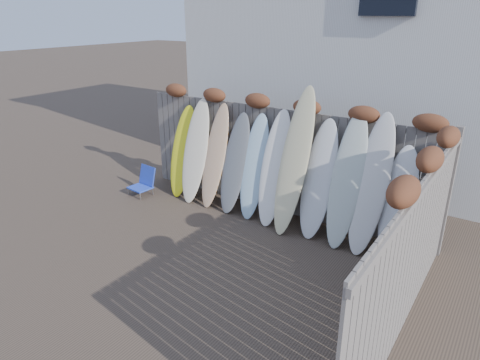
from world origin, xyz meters
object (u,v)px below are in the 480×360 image
Objects in this scene: beach_chair at (144,182)px; lattice_panel at (415,232)px; surfboard_0 at (183,152)px; wooden_crate at (385,282)px.

lattice_panel is at bearing -1.66° from beach_chair.
beach_chair is at bearing -146.14° from surfboard_0.
lattice_panel is (0.15, 0.66, 0.49)m from wooden_crate.
lattice_panel is 0.84× the size of surfboard_0.
wooden_crate reaches higher than beach_chair.
lattice_panel is at bearing 77.61° from wooden_crate.
surfboard_0 is at bearing -177.52° from lattice_panel.
surfboard_0 reaches higher than wooden_crate.
wooden_crate is at bearing -91.98° from lattice_panel.
beach_chair is 0.30× the size of surfboard_0.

